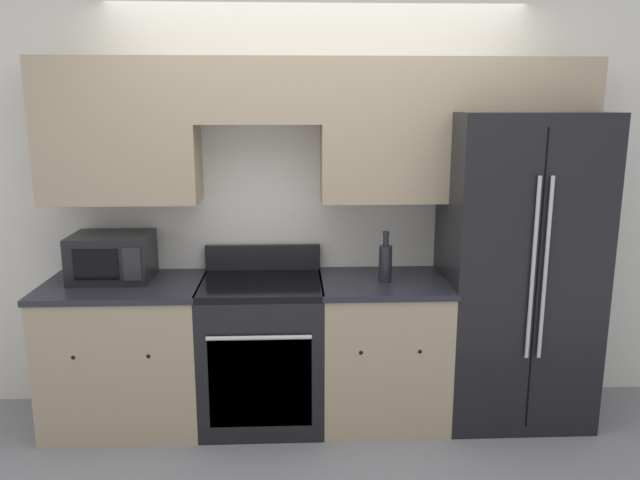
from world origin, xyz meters
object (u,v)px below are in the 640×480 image
(oven_range, at_px, (263,350))
(refrigerator, at_px, (513,267))
(microwave, at_px, (112,257))
(bottle, at_px, (385,262))

(oven_range, xyz_separation_m, refrigerator, (1.54, 0.07, 0.49))
(oven_range, bearing_deg, refrigerator, 2.54)
(microwave, bearing_deg, refrigerator, -0.58)
(refrigerator, bearing_deg, bottle, -173.11)
(refrigerator, xyz_separation_m, bottle, (-0.80, -0.10, 0.07))
(refrigerator, distance_m, microwave, 2.43)
(refrigerator, bearing_deg, microwave, 179.42)
(refrigerator, bearing_deg, oven_range, -177.46)
(microwave, relative_size, bottle, 1.52)
(microwave, xyz_separation_m, bottle, (1.62, -0.12, -0.02))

